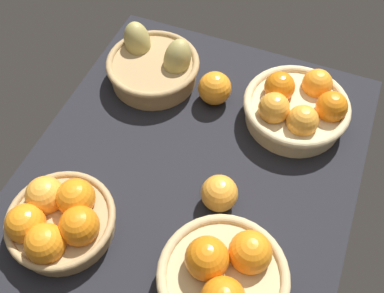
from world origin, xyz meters
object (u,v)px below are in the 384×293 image
Objects in this scene: basket_far_right_pears at (154,65)px; loose_orange_front_gap at (215,88)px; basket_near_left at (224,277)px; basket_near_right at (297,107)px; basket_far_left at (58,220)px; loose_orange_back_gap at (219,193)px.

basket_far_right_pears reaches higher than loose_orange_front_gap.
basket_near_left is at bearing -157.95° from loose_orange_front_gap.
basket_near_left is 56.47cm from basket_far_right_pears.
basket_far_left is at bearing 141.19° from basket_near_right.
basket_far_right_pears reaches higher than basket_far_left.
loose_orange_back_gap is (-28.30, -27.67, -0.41)cm from basket_far_right_pears.
basket_far_right_pears is 2.89× the size of loose_orange_front_gap.
basket_near_right reaches higher than loose_orange_front_gap.
basket_far_right_pears is (0.38, 36.87, -0.33)cm from basket_near_right.
loose_orange_front_gap is at bearing -20.46° from basket_far_left.
loose_orange_front_gap is (43.32, 17.54, -0.90)cm from basket_near_left.
basket_far_left is at bearing -179.68° from basket_far_right_pears.
basket_far_right_pears reaches higher than loose_orange_back_gap.
basket_near_left is (-44.41, 2.49, 0.37)cm from basket_near_right.
basket_near_left reaches higher than loose_orange_front_gap.
basket_near_right is 3.22× the size of loose_orange_back_gap.
basket_near_right is 44.48cm from basket_near_left.
basket_near_right is at bearing -18.25° from loose_orange_back_gap.
loose_orange_back_gap is at bearing 22.13° from basket_near_left.
basket_far_left is 0.91× the size of basket_near_left.
basket_near_left reaches higher than basket_near_right.
basket_near_right reaches higher than loose_orange_back_gap.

